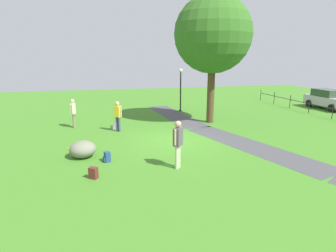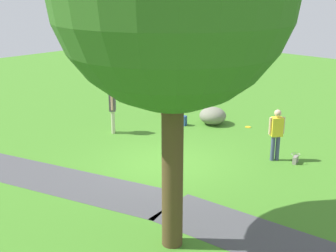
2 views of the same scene
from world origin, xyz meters
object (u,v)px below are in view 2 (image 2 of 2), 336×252
spare_backpack_on_lawn (165,111)px  woman_with_handbag (276,131)px  lawn_boulder (213,116)px  frisbee_on_grass (248,127)px  backpack_by_boulder (183,121)px  man_near_boulder (112,106)px  handbag_on_grass (295,159)px

spare_backpack_on_lawn → woman_with_handbag: bearing=168.5°
lawn_boulder → frisbee_on_grass: bearing=-154.3°
backpack_by_boulder → frisbee_on_grass: 2.62m
backpack_by_boulder → spare_backpack_on_lawn: bearing=-18.2°
frisbee_on_grass → spare_backpack_on_lawn: bearing=16.9°
woman_with_handbag → man_near_boulder: bearing=16.9°
handbag_on_grass → spare_backpack_on_lawn: 6.88m
woman_with_handbag → handbag_on_grass: woman_with_handbag is taller
lawn_boulder → spare_backpack_on_lawn: lawn_boulder is taller
spare_backpack_on_lawn → frisbee_on_grass: 3.76m
frisbee_on_grass → handbag_on_grass: bearing=146.5°
lawn_boulder → backpack_by_boulder: bearing=51.6°
woman_with_handbag → spare_backpack_on_lawn: 6.35m
spare_backpack_on_lawn → man_near_boulder: bearing=94.0°
backpack_by_boulder → spare_backpack_on_lawn: same height
woman_with_handbag → man_near_boulder: 6.23m
handbag_on_grass → spare_backpack_on_lawn: bearing=-8.6°
man_near_boulder → lawn_boulder: bearing=-120.4°
lawn_boulder → woman_with_handbag: (-3.89, 1.72, 0.64)m
lawn_boulder → handbag_on_grass: bearing=161.7°
handbag_on_grass → backpack_by_boulder: 5.31m
lawn_boulder → man_near_boulder: (2.07, 3.52, 0.72)m
handbag_on_grass → frisbee_on_grass: (3.21, -2.12, -0.13)m
lawn_boulder → frisbee_on_grass: lawn_boulder is taller
lawn_boulder → man_near_boulder: size_ratio=0.79×
spare_backpack_on_lawn → frisbee_on_grass: size_ratio=1.70×
handbag_on_grass → man_near_boulder: bearing=17.2°
lawn_boulder → man_near_boulder: man_near_boulder is taller
lawn_boulder → handbag_on_grass: 4.76m
woman_with_handbag → handbag_on_grass: bearing=-160.0°
lawn_boulder → spare_backpack_on_lawn: size_ratio=3.60×
lawn_boulder → backpack_by_boulder: (0.76, 0.96, -0.16)m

